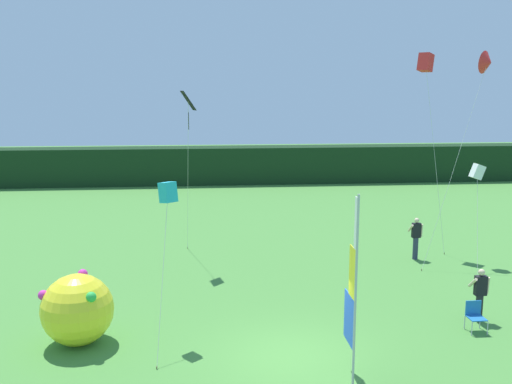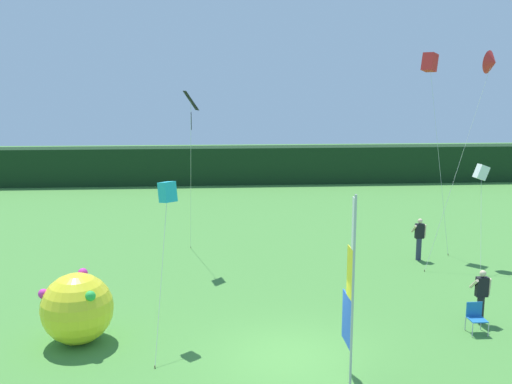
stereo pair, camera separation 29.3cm
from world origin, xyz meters
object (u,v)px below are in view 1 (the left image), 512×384
object	(u,v)px
kite_black_diamond_1	(188,108)
person_near_banner	(480,293)
folding_chair	(475,314)
kite_red_box_2	(426,63)
kite_cyan_box_0	(168,193)
kite_red_delta_3	(487,63)
inflatable_balloon	(77,309)
banner_flag	(352,292)
person_mid_field	(416,237)
kite_white_box_4	(477,172)

from	to	relation	value
kite_black_diamond_1	person_near_banner	bearing A→B (deg)	-37.89
folding_chair	kite_red_box_2	world-z (taller)	kite_red_box_2
person_near_banner	kite_cyan_box_0	bearing A→B (deg)	-179.61
folding_chair	kite_red_delta_3	size ratio (longest dim) A/B	0.10
inflatable_balloon	kite_red_box_2	xyz separation A→B (m)	(13.33, 9.22, 7.23)
banner_flag	kite_cyan_box_0	distance (m)	5.89
inflatable_balloon	kite_red_delta_3	xyz separation A→B (m)	(15.24, 7.43, 7.16)
kite_cyan_box_0	kite_red_delta_3	world-z (taller)	kite_red_delta_3
banner_flag	person_mid_field	bearing A→B (deg)	61.51
kite_red_delta_3	kite_white_box_4	world-z (taller)	kite_red_delta_3
person_near_banner	kite_black_diamond_1	size ratio (longest dim) A/B	0.24
kite_white_box_4	banner_flag	bearing A→B (deg)	-129.18
kite_black_diamond_1	kite_red_box_2	bearing A→B (deg)	9.02
banner_flag	person_mid_field	distance (m)	11.23
banner_flag	inflatable_balloon	world-z (taller)	banner_flag
person_mid_field	kite_red_box_2	bearing A→B (deg)	67.92
person_near_banner	inflatable_balloon	world-z (taller)	inflatable_balloon
kite_cyan_box_0	banner_flag	bearing A→B (deg)	-34.32
folding_chair	kite_red_delta_3	distance (m)	11.37
kite_cyan_box_0	folding_chair	bearing A→B (deg)	-3.88
kite_cyan_box_0	kite_white_box_4	xyz separation A→B (m)	(12.16, 6.16, -0.44)
inflatable_balloon	kite_black_diamond_1	distance (m)	9.75
person_mid_field	kite_white_box_4	bearing A→B (deg)	-12.57
person_near_banner	kite_cyan_box_0	world-z (taller)	kite_cyan_box_0
banner_flag	inflatable_balloon	xyz separation A→B (m)	(-7.17, 2.66, -1.26)
folding_chair	kite_white_box_4	world-z (taller)	kite_white_box_4
folding_chair	kite_red_box_2	xyz separation A→B (m)	(1.72, 9.36, 7.74)
person_mid_field	kite_red_delta_3	distance (m)	7.73
banner_flag	person_mid_field	size ratio (longest dim) A/B	2.65
inflatable_balloon	kite_red_box_2	distance (m)	17.75
inflatable_balloon	person_near_banner	bearing A→B (deg)	2.52
kite_cyan_box_0	inflatable_balloon	bearing A→B (deg)	-169.76
folding_chair	kite_black_diamond_1	bearing A→B (deg)	138.06
kite_red_box_2	banner_flag	bearing A→B (deg)	-117.42
person_mid_field	inflatable_balloon	bearing A→B (deg)	-150.27
kite_red_box_2	inflatable_balloon	bearing A→B (deg)	-145.34
kite_cyan_box_0	kite_black_diamond_1	size ratio (longest dim) A/B	0.65
inflatable_balloon	folding_chair	size ratio (longest dim) A/B	2.29
person_near_banner	kite_red_box_2	world-z (taller)	kite_red_box_2
person_near_banner	kite_white_box_4	xyz separation A→B (m)	(2.67, 6.10, 2.89)
kite_white_box_4	inflatable_balloon	bearing A→B (deg)	-155.79
inflatable_balloon	kite_red_delta_3	distance (m)	18.41
kite_red_box_2	kite_white_box_4	world-z (taller)	kite_red_box_2
banner_flag	kite_cyan_box_0	size ratio (longest dim) A/B	1.04
kite_white_box_4	kite_red_box_2	bearing A→B (deg)	118.59
inflatable_balloon	kite_white_box_4	size ratio (longest dim) A/B	0.49
person_near_banner	kite_red_box_2	xyz separation A→B (m)	(1.26, 8.69, 7.35)
person_mid_field	folding_chair	distance (m)	7.35
person_mid_field	kite_black_diamond_1	xyz separation A→B (m)	(-9.47, 0.45, 5.41)
folding_chair	kite_black_diamond_1	world-z (taller)	kite_black_diamond_1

